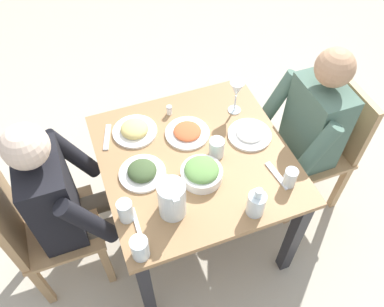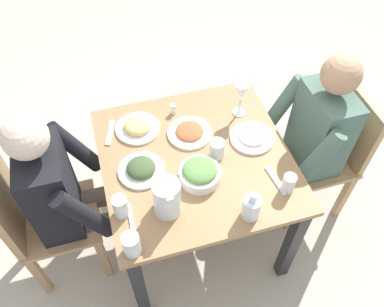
{
  "view_description": "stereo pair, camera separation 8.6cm",
  "coord_description": "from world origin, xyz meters",
  "px_view_note": "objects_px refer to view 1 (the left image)",
  "views": [
    {
      "loc": [
        -1.12,
        0.44,
        2.24
      ],
      "look_at": [
        -0.0,
        0.02,
        0.76
      ],
      "focal_mm": 37.25,
      "sensor_mm": 36.0,
      "label": 1
    },
    {
      "loc": [
        -1.15,
        0.35,
        2.24
      ],
      "look_at": [
        -0.0,
        0.02,
        0.76
      ],
      "focal_mm": 37.25,
      "sensor_mm": 36.0,
      "label": 2
    }
  ],
  "objects_px": {
    "salt_shaker": "(169,110)",
    "diner_near": "(299,134)",
    "chair_far": "(40,227)",
    "wine_glass": "(237,91)",
    "oil_carafe": "(256,204)",
    "plate_fries": "(135,130)",
    "water_pitcher": "(172,199)",
    "water_glass_far_left": "(290,178)",
    "salad_bowl": "(202,172)",
    "diner_far": "(74,199)",
    "plate_yoghurt": "(250,134)",
    "water_glass_near_right": "(217,148)",
    "chair_near": "(324,142)",
    "water_glass_center": "(140,248)",
    "plate_rice_curry": "(187,132)",
    "water_glass_far_right": "(126,211)",
    "plate_dolmas": "(142,172)",
    "dining_table": "(195,171)"
  },
  "relations": [
    {
      "from": "salt_shaker",
      "to": "diner_near",
      "type": "bearing_deg",
      "value": -115.36
    },
    {
      "from": "diner_near",
      "to": "chair_far",
      "type": "bearing_deg",
      "value": 89.63
    },
    {
      "from": "wine_glass",
      "to": "oil_carafe",
      "type": "distance_m",
      "value": 0.63
    },
    {
      "from": "chair_far",
      "to": "plate_fries",
      "type": "bearing_deg",
      "value": -68.62
    },
    {
      "from": "water_pitcher",
      "to": "water_glass_far_left",
      "type": "bearing_deg",
      "value": -95.11
    },
    {
      "from": "water_glass_far_left",
      "to": "salad_bowl",
      "type": "bearing_deg",
      "value": 64.7
    },
    {
      "from": "diner_near",
      "to": "diner_far",
      "type": "bearing_deg",
      "value": 89.56
    },
    {
      "from": "chair_far",
      "to": "water_pitcher",
      "type": "bearing_deg",
      "value": -114.69
    },
    {
      "from": "diner_near",
      "to": "water_glass_far_left",
      "type": "bearing_deg",
      "value": 140.71
    },
    {
      "from": "water_glass_far_left",
      "to": "wine_glass",
      "type": "xyz_separation_m",
      "value": [
        0.52,
        0.04,
        0.09
      ]
    },
    {
      "from": "plate_fries",
      "to": "wine_glass",
      "type": "height_order",
      "value": "wine_glass"
    },
    {
      "from": "water_pitcher",
      "to": "plate_yoghurt",
      "type": "relative_size",
      "value": 0.86
    },
    {
      "from": "plate_yoghurt",
      "to": "water_glass_near_right",
      "type": "bearing_deg",
      "value": 104.75
    },
    {
      "from": "salad_bowl",
      "to": "plate_fries",
      "type": "distance_m",
      "value": 0.44
    },
    {
      "from": "diner_near",
      "to": "chair_near",
      "type": "bearing_deg",
      "value": -90.0
    },
    {
      "from": "chair_near",
      "to": "water_glass_center",
      "type": "xyz_separation_m",
      "value": [
        -0.42,
        1.2,
        0.3
      ]
    },
    {
      "from": "plate_rice_curry",
      "to": "water_glass_near_right",
      "type": "height_order",
      "value": "water_glass_near_right"
    },
    {
      "from": "diner_far",
      "to": "water_pitcher",
      "type": "bearing_deg",
      "value": -124.57
    },
    {
      "from": "salad_bowl",
      "to": "water_glass_far_right",
      "type": "bearing_deg",
      "value": 102.74
    },
    {
      "from": "salad_bowl",
      "to": "water_glass_near_right",
      "type": "relative_size",
      "value": 1.95
    },
    {
      "from": "salt_shaker",
      "to": "water_glass_far_left",
      "type": "bearing_deg",
      "value": -149.07
    },
    {
      "from": "water_glass_far_left",
      "to": "water_glass_near_right",
      "type": "xyz_separation_m",
      "value": [
        0.28,
        0.25,
        0.0
      ]
    },
    {
      "from": "oil_carafe",
      "to": "salt_shaker",
      "type": "bearing_deg",
      "value": 12.97
    },
    {
      "from": "wine_glass",
      "to": "water_glass_center",
      "type": "bearing_deg",
      "value": 131.9
    },
    {
      "from": "chair_near",
      "to": "salt_shaker",
      "type": "distance_m",
      "value": 0.93
    },
    {
      "from": "chair_far",
      "to": "chair_near",
      "type": "bearing_deg",
      "value": -90.33
    },
    {
      "from": "diner_far",
      "to": "plate_dolmas",
      "type": "relative_size",
      "value": 5.2
    },
    {
      "from": "chair_far",
      "to": "plate_fries",
      "type": "xyz_separation_m",
      "value": [
        0.23,
        -0.58,
        0.26
      ]
    },
    {
      "from": "dining_table",
      "to": "wine_glass",
      "type": "distance_m",
      "value": 0.46
    },
    {
      "from": "plate_fries",
      "to": "water_glass_far_left",
      "type": "relative_size",
      "value": 2.35
    },
    {
      "from": "diner_near",
      "to": "water_pitcher",
      "type": "xyz_separation_m",
      "value": [
        -0.27,
        0.81,
        0.19
      ]
    },
    {
      "from": "chair_far",
      "to": "water_pitcher",
      "type": "distance_m",
      "value": 0.75
    },
    {
      "from": "diner_near",
      "to": "plate_yoghurt",
      "type": "xyz_separation_m",
      "value": [
        0.01,
        0.3,
        0.11
      ]
    },
    {
      "from": "salad_bowl",
      "to": "plate_dolmas",
      "type": "relative_size",
      "value": 0.88
    },
    {
      "from": "plate_dolmas",
      "to": "wine_glass",
      "type": "xyz_separation_m",
      "value": [
        0.24,
        -0.58,
        0.12
      ]
    },
    {
      "from": "plate_yoghurt",
      "to": "oil_carafe",
      "type": "xyz_separation_m",
      "value": [
        -0.41,
        0.17,
        0.04
      ]
    },
    {
      "from": "dining_table",
      "to": "oil_carafe",
      "type": "relative_size",
      "value": 5.54
    },
    {
      "from": "water_pitcher",
      "to": "oil_carafe",
      "type": "bearing_deg",
      "value": -110.68
    },
    {
      "from": "water_glass_far_left",
      "to": "water_glass_center",
      "type": "xyz_separation_m",
      "value": [
        -0.1,
        0.73,
        0.01
      ]
    },
    {
      "from": "plate_dolmas",
      "to": "plate_rice_curry",
      "type": "relative_size",
      "value": 0.97
    },
    {
      "from": "water_glass_center",
      "to": "diner_far",
      "type": "bearing_deg",
      "value": 27.29
    },
    {
      "from": "salad_bowl",
      "to": "water_glass_far_left",
      "type": "xyz_separation_m",
      "value": [
        -0.17,
        -0.36,
        0.01
      ]
    },
    {
      "from": "diner_far",
      "to": "plate_fries",
      "type": "relative_size",
      "value": 5.05
    },
    {
      "from": "water_glass_near_right",
      "to": "plate_dolmas",
      "type": "bearing_deg",
      "value": 88.44
    },
    {
      "from": "water_glass_far_right",
      "to": "water_glass_far_left",
      "type": "bearing_deg",
      "value": -96.61
    },
    {
      "from": "water_glass_center",
      "to": "water_pitcher",
      "type": "bearing_deg",
      "value": -51.31
    },
    {
      "from": "chair_near",
      "to": "chair_far",
      "type": "xyz_separation_m",
      "value": [
        0.01,
        1.62,
        0.0
      ]
    },
    {
      "from": "plate_fries",
      "to": "salt_shaker",
      "type": "height_order",
      "value": "plate_fries"
    },
    {
      "from": "dining_table",
      "to": "plate_fries",
      "type": "height_order",
      "value": "plate_fries"
    },
    {
      "from": "chair_far",
      "to": "salt_shaker",
      "type": "xyz_separation_m",
      "value": [
        0.29,
        -0.79,
        0.27
      ]
    }
  ]
}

